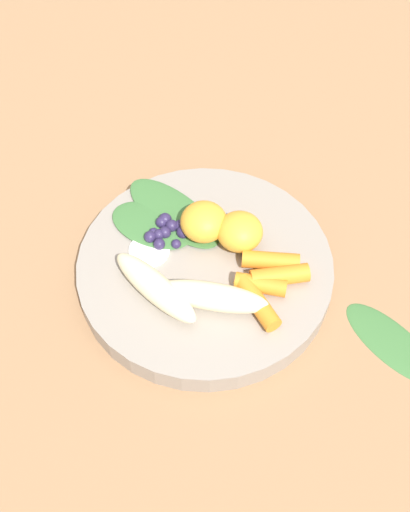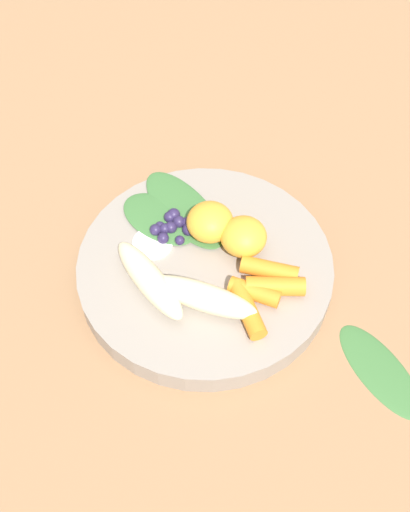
{
  "view_description": "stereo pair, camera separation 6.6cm",
  "coord_description": "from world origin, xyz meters",
  "px_view_note": "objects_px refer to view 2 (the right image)",
  "views": [
    {
      "loc": [
        -0.2,
        0.33,
        0.57
      ],
      "look_at": [
        0.0,
        0.0,
        0.04
      ],
      "focal_mm": 43.65,
      "sensor_mm": 36.0,
      "label": 1
    },
    {
      "loc": [
        -0.26,
        0.29,
        0.57
      ],
      "look_at": [
        0.0,
        0.0,
        0.04
      ],
      "focal_mm": 43.65,
      "sensor_mm": 36.0,
      "label": 2
    }
  ],
  "objects_px": {
    "banana_peeled_left": "(203,297)",
    "orange_segment_near": "(210,222)",
    "kale_leaf_stray": "(381,370)",
    "banana_peeled_right": "(149,280)",
    "bowl": "(205,269)"
  },
  "relations": [
    {
      "from": "bowl",
      "to": "banana_peeled_left",
      "type": "bearing_deg",
      "value": 129.86
    },
    {
      "from": "banana_peeled_left",
      "to": "orange_segment_near",
      "type": "relative_size",
      "value": 2.23
    },
    {
      "from": "banana_peeled_right",
      "to": "kale_leaf_stray",
      "type": "relative_size",
      "value": 0.97
    },
    {
      "from": "bowl",
      "to": "banana_peeled_left",
      "type": "distance_m",
      "value": 0.06
    },
    {
      "from": "banana_peeled_left",
      "to": "kale_leaf_stray",
      "type": "relative_size",
      "value": 0.97
    },
    {
      "from": "bowl",
      "to": "orange_segment_near",
      "type": "xyz_separation_m",
      "value": [
        0.02,
        -0.03,
        0.03
      ]
    },
    {
      "from": "bowl",
      "to": "orange_segment_near",
      "type": "distance_m",
      "value": 0.05
    },
    {
      "from": "kale_leaf_stray",
      "to": "orange_segment_near",
      "type": "bearing_deg",
      "value": -162.4
    },
    {
      "from": "orange_segment_near",
      "to": "banana_peeled_left",
      "type": "bearing_deg",
      "value": 127.29
    },
    {
      "from": "banana_peeled_left",
      "to": "orange_segment_near",
      "type": "xyz_separation_m",
      "value": [
        0.06,
        -0.07,
        0.0
      ]
    },
    {
      "from": "banana_peeled_left",
      "to": "orange_segment_near",
      "type": "bearing_deg",
      "value": 106.79
    },
    {
      "from": "banana_peeled_right",
      "to": "banana_peeled_left",
      "type": "bearing_deg",
      "value": 33.81
    },
    {
      "from": "banana_peeled_right",
      "to": "orange_segment_near",
      "type": "xyz_separation_m",
      "value": [
        0.0,
        -0.1,
        0.0
      ]
    },
    {
      "from": "orange_segment_near",
      "to": "kale_leaf_stray",
      "type": "distance_m",
      "value": 0.23
    },
    {
      "from": "bowl",
      "to": "orange_segment_near",
      "type": "bearing_deg",
      "value": -56.24
    }
  ]
}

